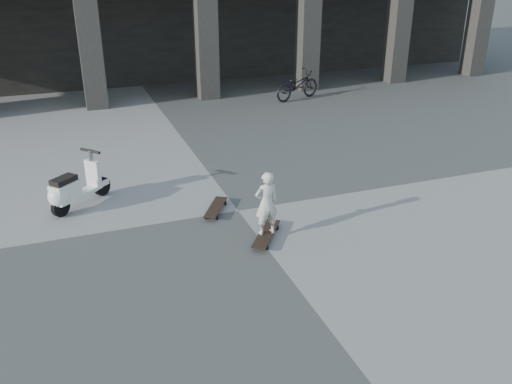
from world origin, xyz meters
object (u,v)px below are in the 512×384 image
object	(u,v)px
skateboard_spare	(216,208)
bicycle	(297,85)
scooter	(71,190)
child	(266,203)
longboard	(266,234)

from	to	relation	value
skateboard_spare	bicycle	world-z (taller)	bicycle
scooter	bicycle	size ratio (longest dim) A/B	0.66
child	scooter	xyz separation A→B (m)	(-3.00, 2.27, -0.25)
skateboard_spare	scooter	bearing A→B (deg)	99.06
scooter	bicycle	xyz separation A→B (m)	(7.36, 6.20, 0.07)
child	scooter	distance (m)	3.77
skateboard_spare	scooter	size ratio (longest dim) A/B	0.76
skateboard_spare	child	xyz separation A→B (m)	(0.51, -1.28, 0.57)
longboard	bicycle	xyz separation A→B (m)	(4.36, 8.47, 0.39)
bicycle	scooter	bearing A→B (deg)	110.50
longboard	skateboard_spare	size ratio (longest dim) A/B	1.10
skateboard_spare	longboard	bearing A→B (deg)	-127.50
child	scooter	world-z (taller)	child
longboard	child	bearing A→B (deg)	0.00
child	longboard	bearing A→B (deg)	180.00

